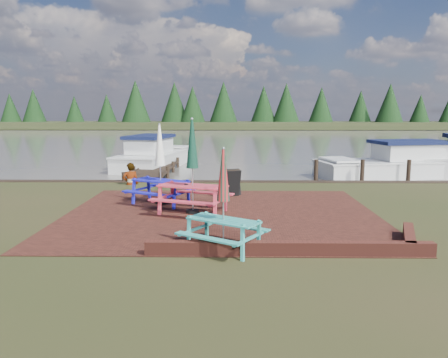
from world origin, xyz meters
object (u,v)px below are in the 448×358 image
(picnic_table_blue, at_px, (160,177))
(person, at_px, (130,163))
(picnic_table_teal, at_px, (223,215))
(boat_near, at_px, (395,165))
(boat_jetty, at_px, (154,157))
(picnic_table_red, at_px, (193,181))
(jetty, at_px, (159,166))
(chalkboard, at_px, (232,183))

(picnic_table_blue, bearing_deg, person, 144.37)
(picnic_table_teal, distance_m, boat_near, 14.34)
(boat_jetty, bearing_deg, boat_near, -4.53)
(picnic_table_red, distance_m, jetty, 10.52)
(jetty, bearing_deg, person, -93.50)
(boat_near, distance_m, person, 12.51)
(picnic_table_blue, relative_size, jetty, 0.28)
(picnic_table_teal, relative_size, jetty, 0.24)
(boat_jetty, xyz_separation_m, boat_near, (12.23, -3.50, -0.03))
(boat_jetty, bearing_deg, chalkboard, -53.60)
(picnic_table_blue, xyz_separation_m, jetty, (-1.53, 8.82, -0.78))
(boat_near, bearing_deg, person, 94.54)
(picnic_table_red, relative_size, boat_jetty, 0.37)
(jetty, bearing_deg, boat_near, -7.95)
(picnic_table_red, distance_m, chalkboard, 2.88)
(chalkboard, distance_m, jetty, 8.47)
(picnic_table_teal, distance_m, chalkboard, 5.94)
(picnic_table_blue, height_order, chalkboard, picnic_table_blue)
(picnic_table_red, height_order, chalkboard, picnic_table_red)
(chalkboard, height_order, jetty, chalkboard)
(picnic_table_red, bearing_deg, picnic_table_blue, 150.28)
(picnic_table_teal, bearing_deg, boat_jetty, 137.74)
(picnic_table_teal, height_order, chalkboard, picnic_table_teal)
(picnic_table_teal, height_order, jetty, picnic_table_teal)
(picnic_table_teal, bearing_deg, jetty, 137.63)
(picnic_table_teal, xyz_separation_m, chalkboard, (0.22, 5.93, -0.28))
(boat_near, relative_size, person, 4.25)
(jetty, bearing_deg, picnic_table_teal, -74.95)
(person, bearing_deg, picnic_table_red, 101.99)
(chalkboard, height_order, boat_near, boat_near)
(picnic_table_red, bearing_deg, jetty, 123.96)
(chalkboard, xyz_separation_m, boat_jetty, (-4.38, 9.41, -0.08))
(picnic_table_teal, relative_size, picnic_table_red, 0.80)
(picnic_table_teal, xyz_separation_m, jetty, (-3.62, 13.48, -0.66))
(picnic_table_red, xyz_separation_m, jetty, (-2.67, 10.13, -0.85))
(jetty, distance_m, boat_jetty, 1.97)
(picnic_table_teal, bearing_deg, chalkboard, 120.48)
(chalkboard, bearing_deg, picnic_table_teal, -115.83)
(picnic_table_red, height_order, boat_jetty, picnic_table_red)
(picnic_table_blue, bearing_deg, picnic_table_red, -20.81)
(picnic_table_red, height_order, boat_near, picnic_table_red)
(picnic_table_teal, relative_size, person, 1.24)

